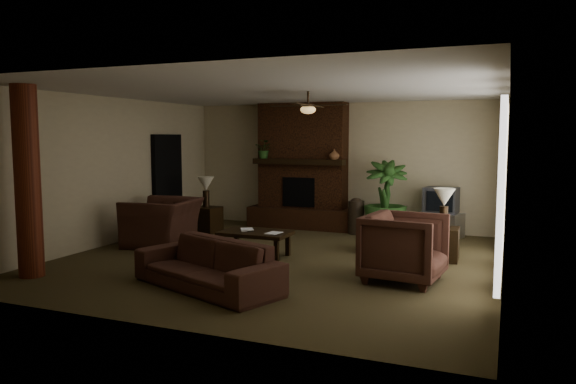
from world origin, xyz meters
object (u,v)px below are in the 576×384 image
at_px(lamp_right, 444,200).
at_px(side_table_right, 443,244).
at_px(coffee_table, 255,235).
at_px(tv_stand, 440,225).
at_px(log_column, 28,182).
at_px(sofa, 207,257).
at_px(armchair_left, 163,214).
at_px(side_table_left, 207,220).
at_px(armchair_right, 405,244).
at_px(floor_plant, 385,215).
at_px(lamp_left, 206,186).
at_px(ottoman, 377,240).
at_px(floor_vase, 356,214).

bearing_deg(lamp_right, side_table_right, -83.08).
height_order(coffee_table, tv_stand, tv_stand).
height_order(log_column, sofa, log_column).
xyz_separation_m(coffee_table, tv_stand, (2.74, 3.08, -0.12)).
xyz_separation_m(armchair_left, side_table_left, (0.09, 1.49, -0.31)).
bearing_deg(sofa, armchair_right, 50.46).
relative_size(floor_plant, lamp_right, 2.41).
relative_size(coffee_table, side_table_left, 2.18).
bearing_deg(side_table_left, lamp_left, 144.56).
bearing_deg(armchair_right, sofa, 126.31).
distance_m(ottoman, floor_plant, 1.58).
bearing_deg(tv_stand, armchair_right, -71.57).
relative_size(floor_vase, floor_plant, 0.49).
xyz_separation_m(coffee_table, floor_plant, (1.67, 2.72, 0.07)).
distance_m(side_table_right, lamp_right, 0.73).
xyz_separation_m(floor_vase, side_table_left, (-3.01, -1.04, -0.16)).
relative_size(floor_plant, side_table_right, 2.85).
relative_size(tv_stand, lamp_right, 1.31).
relative_size(log_column, armchair_left, 2.09).
xyz_separation_m(ottoman, side_table_right, (1.18, -0.27, 0.08)).
relative_size(armchair_left, tv_stand, 1.58).
distance_m(lamp_left, side_table_right, 5.16).
xyz_separation_m(log_column, ottoman, (4.33, 3.64, -1.20)).
distance_m(side_table_left, lamp_left, 0.73).
bearing_deg(coffee_table, floor_plant, 58.50).
distance_m(armchair_right, floor_vase, 3.81).
bearing_deg(sofa, side_table_right, 67.67).
xyz_separation_m(coffee_table, lamp_right, (3.02, 0.95, 0.63)).
distance_m(log_column, coffee_table, 3.65).
xyz_separation_m(floor_vase, lamp_right, (1.98, -1.81, 0.57)).
distance_m(floor_vase, lamp_left, 3.26).
xyz_separation_m(armchair_left, coffee_table, (2.06, -0.23, -0.21)).
xyz_separation_m(log_column, armchair_left, (0.42, 2.70, -0.81)).
height_order(armchair_right, ottoman, armchair_right).
relative_size(armchair_right, floor_plant, 0.68).
bearing_deg(log_column, lamp_right, 31.90).
bearing_deg(lamp_right, log_column, -148.10).
distance_m(log_column, floor_plant, 6.71).
xyz_separation_m(side_table_left, lamp_right, (4.99, -0.77, 0.73)).
relative_size(armchair_right, lamp_left, 1.65).
bearing_deg(sofa, tv_stand, 85.03).
xyz_separation_m(armchair_left, ottoman, (3.91, 0.94, -0.39)).
height_order(floor_vase, side_table_right, floor_vase).
relative_size(log_column, armchair_right, 2.61).
relative_size(armchair_left, armchair_right, 1.25).
relative_size(coffee_table, floor_vase, 1.56).
bearing_deg(log_column, ottoman, 40.09).
distance_m(log_column, sofa, 2.93).
relative_size(floor_vase, side_table_left, 1.40).
bearing_deg(floor_plant, log_column, -128.61).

